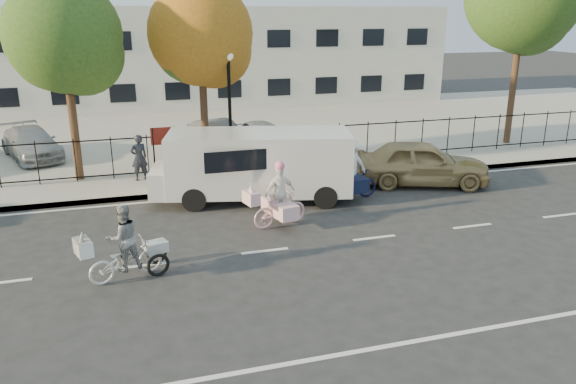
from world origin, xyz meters
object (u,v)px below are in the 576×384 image
object	(u,v)px
zebra_trike	(125,250)
lot_car_a	(31,143)
bull_bike	(349,175)
lot_car_d	(263,135)
unicorn_bike	(279,203)
gold_sedan	(422,163)
pedestrian	(139,157)
lamppost	(229,90)
white_van	(256,164)
lot_car_c	(219,136)

from	to	relation	value
zebra_trike	lot_car_a	bearing A→B (deg)	-2.41
zebra_trike	bull_bike	distance (m)	7.87
zebra_trike	lot_car_d	bearing A→B (deg)	-47.41
lot_car_d	unicorn_bike	bearing A→B (deg)	-115.39
gold_sedan	lot_car_d	world-z (taller)	gold_sedan
pedestrian	lot_car_d	bearing A→B (deg)	-167.15
lamppost	white_van	distance (m)	3.44
lot_car_a	lot_car_d	world-z (taller)	lot_car_d
lamppost	bull_bike	distance (m)	5.28
zebra_trike	pedestrian	xyz separation A→B (m)	(0.63, 7.35, 0.28)
unicorn_bike	lot_car_a	bearing A→B (deg)	24.52
pedestrian	lot_car_c	world-z (taller)	pedestrian
unicorn_bike	white_van	distance (m)	2.44
unicorn_bike	lot_car_c	bearing A→B (deg)	-12.15
lamppost	lot_car_d	bearing A→B (deg)	57.64
lamppost	lot_car_c	distance (m)	4.07
unicorn_bike	lot_car_c	distance (m)	8.58
gold_sedan	lot_car_d	distance (m)	7.22
lamppost	zebra_trike	bearing A→B (deg)	-117.59
zebra_trike	gold_sedan	xyz separation A→B (m)	(9.93, 4.53, 0.10)
white_van	bull_bike	bearing A→B (deg)	-1.47
lamppost	lot_car_d	distance (m)	4.39
white_van	lot_car_a	size ratio (longest dim) A/B	1.58
gold_sedan	pedestrian	xyz separation A→B (m)	(-9.30, 2.82, 0.18)
gold_sedan	lot_car_a	distance (m)	15.11
unicorn_bike	bull_bike	bearing A→B (deg)	-72.86
unicorn_bike	gold_sedan	distance (m)	6.27
gold_sedan	lot_car_c	xyz separation A→B (m)	(-5.97, 6.15, 0.01)
bull_bike	lot_car_d	size ratio (longest dim) A/B	0.61
zebra_trike	pedestrian	size ratio (longest dim) A/B	1.27
white_van	pedestrian	distance (m)	4.48
lot_car_d	white_van	bearing A→B (deg)	-120.39
zebra_trike	lot_car_a	distance (m)	12.21
lamppost	gold_sedan	size ratio (longest dim) A/B	0.96
pedestrian	lot_car_d	size ratio (longest dim) A/B	0.45
lot_car_d	lamppost	bearing A→B (deg)	-136.42
lot_car_a	gold_sedan	bearing A→B (deg)	-48.38
unicorn_bike	gold_sedan	xyz separation A→B (m)	(5.78, 2.42, 0.08)
lot_car_c	bull_bike	bearing A→B (deg)	-80.93
zebra_trike	unicorn_bike	distance (m)	4.65
unicorn_bike	gold_sedan	bearing A→B (deg)	-80.67
zebra_trike	lot_car_a	size ratio (longest dim) A/B	0.49
bull_bike	zebra_trike	bearing A→B (deg)	112.30
bull_bike	white_van	xyz separation A→B (m)	(-2.85, 0.75, 0.42)
pedestrian	lot_car_c	size ratio (longest dim) A/B	0.42
pedestrian	lot_car_c	xyz separation A→B (m)	(3.33, 3.34, -0.17)
lamppost	lot_car_a	bearing A→B (deg)	148.58
bull_bike	pedestrian	bearing A→B (deg)	54.04
lot_car_a	white_van	bearing A→B (deg)	-64.21
bull_bike	white_van	world-z (taller)	white_van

